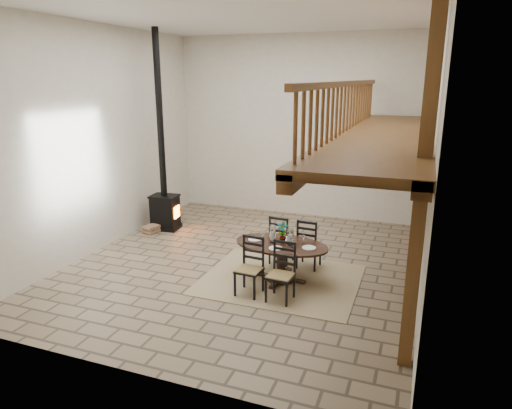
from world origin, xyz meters
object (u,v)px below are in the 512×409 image
(dining_table, at_px, (281,259))
(wood_stove, at_px, (164,188))
(log_basket, at_px, (162,219))
(log_stack, at_px, (151,229))

(dining_table, distance_m, wood_stove, 4.32)
(log_basket, bearing_deg, dining_table, -27.82)
(dining_table, height_order, wood_stove, wood_stove)
(log_basket, xyz_separation_m, log_stack, (0.03, -0.55, -0.10))
(wood_stove, xyz_separation_m, log_basket, (-0.20, 0.13, -0.92))
(dining_table, xyz_separation_m, wood_stove, (-3.78, 1.97, 0.68))
(log_basket, bearing_deg, wood_stove, -33.43)
(dining_table, relative_size, wood_stove, 0.42)
(wood_stove, height_order, log_stack, wood_stove)
(log_stack, bearing_deg, wood_stove, 67.53)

